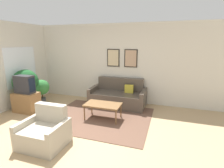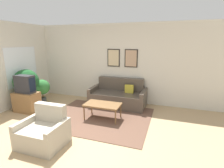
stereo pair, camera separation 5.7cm
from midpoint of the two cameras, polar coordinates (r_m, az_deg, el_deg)
The scene contains 11 objects.
ground_plane at distance 4.21m, azimuth -14.00°, elevation -16.62°, with size 16.00×16.00×0.00m, color tan.
area_rug at distance 5.05m, azimuth -3.85°, elevation -10.78°, with size 2.81×2.28×0.01m.
wall_back at distance 6.23m, azimuth -0.41°, elevation 6.82°, with size 8.00×0.09×2.70m.
couch at distance 5.87m, azimuth 2.36°, elevation -4.07°, with size 1.82×0.90×0.89m.
coffee_table at distance 4.82m, azimuth -2.75°, elevation -6.94°, with size 0.98×0.55×0.44m.
tv_stand at distance 5.95m, azimuth -25.77°, elevation -5.29°, with size 0.73×0.45×0.60m.
tv at distance 5.81m, azimuth -26.33°, elevation -0.01°, with size 0.57×0.28×0.53m.
armchair at distance 4.00m, azimuth -20.96°, elevation -14.49°, with size 0.89×0.76×0.80m.
potted_plant_tall at distance 6.34m, azimuth -25.99°, elevation 0.56°, with size 0.80×0.80×1.23m.
potted_plant_by_window at distance 6.47m, azimuth -21.62°, elevation -1.15°, with size 0.52×0.52×0.84m.
potted_plant_small at distance 6.36m, azimuth -23.95°, elevation -2.13°, with size 0.45×0.45×0.76m.
Camera 2 is at (2.10, -3.00, 2.09)m, focal length 28.00 mm.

